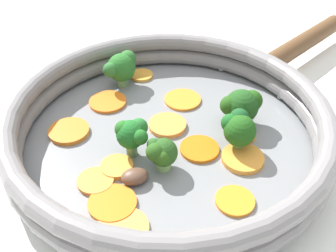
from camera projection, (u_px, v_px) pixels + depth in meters
name	position (u px, v px, depth m)	size (l,w,h in m)	color
ground_plane	(168.00, 147.00, 0.45)	(4.00, 4.00, 0.00)	white
skillet	(168.00, 142.00, 0.45)	(0.33, 0.33, 0.02)	gray
skillet_rim_wall	(168.00, 121.00, 0.43)	(0.36, 0.36, 0.04)	gray
skillet_handle	(299.00, 45.00, 0.59)	(0.03, 0.03, 0.22)	brown
skillet_rivet_left	(281.00, 96.00, 0.50)	(0.01, 0.01, 0.01)	gray
skillet_rivet_right	(221.00, 68.00, 0.55)	(0.01, 0.01, 0.01)	gray
carrot_slice_0	(183.00, 100.00, 0.50)	(0.05, 0.05, 0.00)	orange
carrot_slice_1	(69.00, 131.00, 0.45)	(0.05, 0.05, 0.01)	orange
carrot_slice_2	(123.00, 228.00, 0.34)	(0.05, 0.05, 0.00)	orange
carrot_slice_3	(95.00, 181.00, 0.39)	(0.04, 0.04, 0.00)	orange
carrot_slice_4	(112.00, 203.00, 0.37)	(0.05, 0.05, 0.00)	orange
carrot_slice_5	(142.00, 75.00, 0.54)	(0.03, 0.03, 0.00)	gold
carrot_slice_6	(199.00, 149.00, 0.42)	(0.04, 0.04, 0.00)	orange
carrot_slice_7	(117.00, 167.00, 0.40)	(0.03, 0.03, 0.01)	orange
carrot_slice_8	(241.00, 134.00, 0.44)	(0.03, 0.03, 0.00)	orange
carrot_slice_9	(235.00, 201.00, 0.37)	(0.04, 0.04, 0.00)	orange
carrot_slice_10	(243.00, 158.00, 0.41)	(0.04, 0.04, 0.01)	orange
carrot_slice_11	(167.00, 125.00, 0.46)	(0.04, 0.04, 0.01)	orange
carrot_slice_12	(108.00, 102.00, 0.49)	(0.05, 0.05, 0.00)	orange
broccoli_floret_0	(238.00, 128.00, 0.41)	(0.04, 0.04, 0.04)	olive
broccoli_floret_1	(133.00, 135.00, 0.40)	(0.04, 0.04, 0.04)	#5D8750
broccoli_floret_2	(242.00, 106.00, 0.45)	(0.05, 0.04, 0.04)	olive
broccoli_floret_3	(121.00, 67.00, 0.51)	(0.05, 0.04, 0.04)	#6C985D
broccoli_floret_4	(161.00, 153.00, 0.39)	(0.03, 0.03, 0.04)	#85B564
mushroom_piece_0	(134.00, 176.00, 0.39)	(0.03, 0.02, 0.01)	brown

